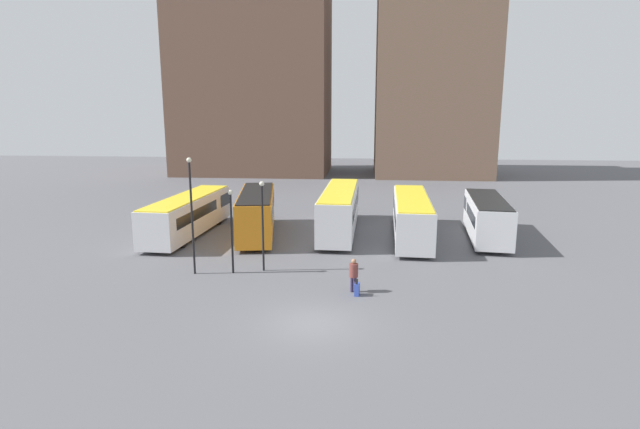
% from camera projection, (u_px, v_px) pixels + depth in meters
% --- Properties ---
extents(ground_plane, '(160.00, 160.00, 0.00)m').
position_uv_depth(ground_plane, '(312.00, 323.00, 21.83)').
color(ground_plane, '#56565B').
extents(building_block_left, '(22.28, 15.05, 44.30)m').
position_uv_depth(building_block_left, '(252.00, 21.00, 72.64)').
color(building_block_left, brown).
rests_on(building_block_left, ground_plane).
extents(building_block_right, '(16.12, 15.21, 28.05)m').
position_uv_depth(building_block_right, '(433.00, 77.00, 71.93)').
color(building_block_right, '#7F604C').
rests_on(building_block_right, ground_plane).
extents(bus_0, '(3.11, 12.01, 2.92)m').
position_uv_depth(bus_0, '(189.00, 214.00, 37.52)').
color(bus_0, silver).
rests_on(bus_0, ground_plane).
extents(bus_1, '(4.17, 10.86, 3.26)m').
position_uv_depth(bus_1, '(257.00, 212.00, 37.34)').
color(bus_1, orange).
rests_on(bus_1, ground_plane).
extents(bus_2, '(2.65, 12.49, 3.34)m').
position_uv_depth(bus_2, '(340.00, 209.00, 38.18)').
color(bus_2, silver).
rests_on(bus_2, ground_plane).
extents(bus_3, '(2.97, 12.22, 3.06)m').
position_uv_depth(bus_3, '(411.00, 215.00, 36.57)').
color(bus_3, silver).
rests_on(bus_3, ground_plane).
extents(bus_4, '(3.46, 9.75, 3.00)m').
position_uv_depth(bus_4, '(487.00, 217.00, 36.21)').
color(bus_4, silver).
rests_on(bus_4, ground_plane).
extents(traveler, '(0.51, 0.51, 1.77)m').
position_uv_depth(traveler, '(354.00, 272.00, 25.47)').
color(traveler, '#382D4C').
rests_on(traveler, ground_plane).
extents(suitcase, '(0.28, 0.47, 0.92)m').
position_uv_depth(suitcase, '(357.00, 289.00, 25.13)').
color(suitcase, '#334CB2').
rests_on(suitcase, ground_plane).
extents(lamp_post_0, '(0.28, 0.28, 6.65)m').
position_uv_depth(lamp_post_0, '(192.00, 208.00, 27.82)').
color(lamp_post_0, black).
rests_on(lamp_post_0, ground_plane).
extents(lamp_post_1, '(0.28, 0.28, 5.26)m').
position_uv_depth(lamp_post_1, '(263.00, 218.00, 28.53)').
color(lamp_post_1, black).
rests_on(lamp_post_1, ground_plane).
extents(lamp_post_2, '(0.28, 0.28, 4.83)m').
position_uv_depth(lamp_post_2, '(231.00, 224.00, 28.17)').
color(lamp_post_2, black).
rests_on(lamp_post_2, ground_plane).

